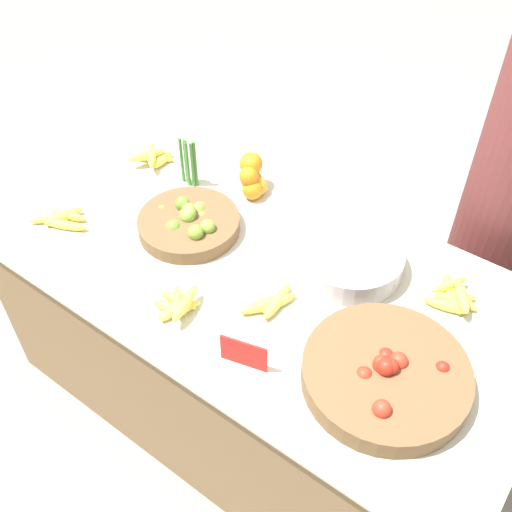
# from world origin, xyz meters

# --- Properties ---
(ground_plane) EXTENTS (12.00, 12.00, 0.00)m
(ground_plane) POSITION_xyz_m (0.00, 0.00, 0.00)
(ground_plane) COLOR gray
(market_table) EXTENTS (1.80, 0.93, 0.74)m
(market_table) POSITION_xyz_m (0.00, 0.00, 0.37)
(market_table) COLOR olive
(market_table) RESTS_ON ground_plane
(lime_bowl) EXTENTS (0.34, 0.34, 0.09)m
(lime_bowl) POSITION_xyz_m (-0.29, 0.01, 0.77)
(lime_bowl) COLOR brown
(lime_bowl) RESTS_ON market_table
(tomato_basket) EXTENTS (0.44, 0.44, 0.10)m
(tomato_basket) POSITION_xyz_m (0.53, -0.14, 0.77)
(tomato_basket) COLOR brown
(tomato_basket) RESTS_ON market_table
(orange_pile) EXTENTS (0.12, 0.13, 0.14)m
(orange_pile) POSITION_xyz_m (-0.24, 0.30, 0.80)
(orange_pile) COLOR orange
(orange_pile) RESTS_ON market_table
(metal_bowl) EXTENTS (0.33, 0.33, 0.08)m
(metal_bowl) POSITION_xyz_m (0.24, 0.17, 0.78)
(metal_bowl) COLOR #B7B7BF
(metal_bowl) RESTS_ON market_table
(price_sign) EXTENTS (0.13, 0.04, 0.10)m
(price_sign) POSITION_xyz_m (0.19, -0.32, 0.79)
(price_sign) COLOR red
(price_sign) RESTS_ON market_table
(veg_bundle) EXTENTS (0.07, 0.03, 0.19)m
(veg_bundle) POSITION_xyz_m (-0.45, 0.20, 0.83)
(veg_bundle) COLOR #4C8E42
(veg_bundle) RESTS_ON market_table
(banana_bunch_front_left) EXTENTS (0.15, 0.16, 0.06)m
(banana_bunch_front_left) POSITION_xyz_m (0.56, 0.23, 0.76)
(banana_bunch_front_left) COLOR #EFDB4C
(banana_bunch_front_left) RESTS_ON market_table
(banana_bunch_front_right) EXTENTS (0.14, 0.15, 0.06)m
(banana_bunch_front_right) POSITION_xyz_m (-0.08, -0.28, 0.76)
(banana_bunch_front_right) COLOR #EFDB4C
(banana_bunch_front_right) RESTS_ON market_table
(banana_bunch_front_center) EXTENTS (0.20, 0.16, 0.04)m
(banana_bunch_front_center) POSITION_xyz_m (-0.66, -0.22, 0.75)
(banana_bunch_front_center) COLOR #EFDB4C
(banana_bunch_front_center) RESTS_ON market_table
(banana_bunch_middle_left) EXTENTS (0.12, 0.19, 0.04)m
(banana_bunch_middle_left) POSITION_xyz_m (0.13, -0.11, 0.75)
(banana_bunch_middle_left) COLOR #EFDB4C
(banana_bunch_middle_left) RESTS_ON market_table
(banana_bunch_back_center) EXTENTS (0.15, 0.17, 0.06)m
(banana_bunch_back_center) POSITION_xyz_m (-0.65, 0.22, 0.77)
(banana_bunch_back_center) COLOR #EFDB4C
(banana_bunch_back_center) RESTS_ON market_table
(vendor_person) EXTENTS (0.31, 0.31, 1.74)m
(vendor_person) POSITION_xyz_m (0.54, 0.74, 0.81)
(vendor_person) COLOR brown
(vendor_person) RESTS_ON ground_plane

